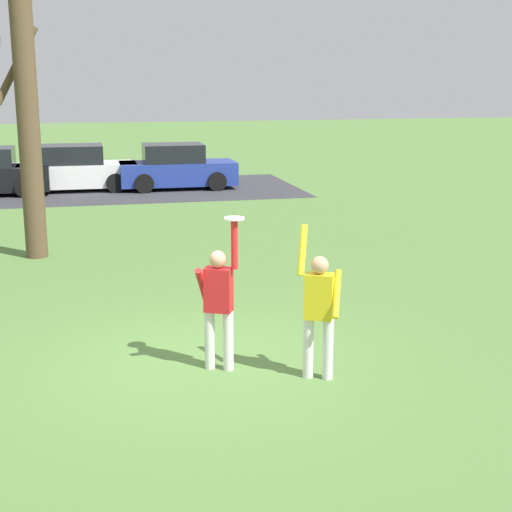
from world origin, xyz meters
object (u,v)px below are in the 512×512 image
object	(u,v)px
parked_car_white	(76,170)
parked_car_blue	(177,168)
frisbee_disc	(234,218)
bare_tree_tall	(23,93)
person_defender	(319,307)
person_catcher	(218,300)

from	to	relation	value
parked_car_white	parked_car_blue	size ratio (longest dim) A/B	1.00
frisbee_disc	bare_tree_tall	size ratio (longest dim) A/B	0.04
parked_car_blue	frisbee_disc	bearing A→B (deg)	-94.28
person_defender	bare_tree_tall	distance (m)	9.40
person_defender	bare_tree_tall	size ratio (longest dim) A/B	0.29
person_defender	bare_tree_tall	bearing A→B (deg)	-37.11
parked_car_blue	parked_car_white	bearing A→B (deg)	174.60
person_catcher	bare_tree_tall	bearing A→B (deg)	137.05
parked_car_white	bare_tree_tall	distance (m)	10.65
frisbee_disc	parked_car_white	distance (m)	18.00
person_catcher	parked_car_blue	size ratio (longest dim) A/B	0.51
person_defender	parked_car_white	world-z (taller)	person_defender
person_defender	parked_car_blue	xyz separation A→B (m)	(0.43, 17.97, -0.25)
person_catcher	person_defender	world-z (taller)	person_catcher
person_defender	frisbee_disc	distance (m)	1.58
person_catcher	parked_car_blue	distance (m)	17.45
person_catcher	bare_tree_tall	size ratio (longest dim) A/B	0.30
person_catcher	parked_car_blue	world-z (taller)	person_catcher
frisbee_disc	bare_tree_tall	bearing A→B (deg)	111.60
parked_car_white	bare_tree_tall	xyz separation A→B (m)	(-0.95, -10.23, 2.82)
person_catcher	bare_tree_tall	world-z (taller)	bare_tree_tall
person_defender	parked_car_white	xyz separation A→B (m)	(-3.07, 18.33, -0.25)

